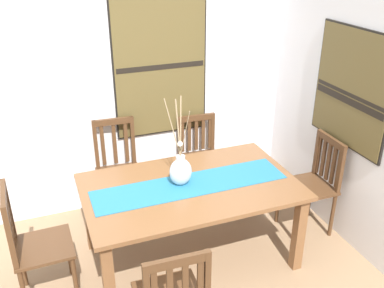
{
  "coord_description": "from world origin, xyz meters",
  "views": [
    {
      "loc": [
        -0.67,
        -2.1,
        2.54
      ],
      "look_at": [
        0.42,
        0.77,
        1.06
      ],
      "focal_mm": 40.49,
      "sensor_mm": 36.0,
      "label": 1
    }
  ],
  "objects_px": {
    "chair_0": "(200,156)",
    "chair_3": "(314,182)",
    "chair_4": "(34,244)",
    "dining_table": "(190,195)",
    "centerpiece_vase": "(181,170)",
    "chair_1": "(118,169)",
    "painting_on_side_wall": "(352,89)",
    "painting_on_back_wall": "(160,68)"
  },
  "relations": [
    {
      "from": "centerpiece_vase",
      "to": "chair_0",
      "type": "xyz_separation_m",
      "value": [
        0.5,
        0.83,
        -0.37
      ]
    },
    {
      "from": "centerpiece_vase",
      "to": "chair_1",
      "type": "height_order",
      "value": "centerpiece_vase"
    },
    {
      "from": "painting_on_side_wall",
      "to": "painting_on_back_wall",
      "type": "bearing_deg",
      "value": 138.47
    },
    {
      "from": "chair_0",
      "to": "chair_3",
      "type": "relative_size",
      "value": 0.96
    },
    {
      "from": "centerpiece_vase",
      "to": "chair_1",
      "type": "bearing_deg",
      "value": 112.55
    },
    {
      "from": "chair_4",
      "to": "centerpiece_vase",
      "type": "bearing_deg",
      "value": 3.26
    },
    {
      "from": "chair_3",
      "to": "painting_on_back_wall",
      "type": "relative_size",
      "value": 0.69
    },
    {
      "from": "chair_0",
      "to": "painting_on_side_wall",
      "type": "xyz_separation_m",
      "value": [
        0.97,
        -0.94,
        0.91
      ]
    },
    {
      "from": "dining_table",
      "to": "chair_1",
      "type": "xyz_separation_m",
      "value": [
        -0.42,
        0.88,
        -0.13
      ]
    },
    {
      "from": "dining_table",
      "to": "chair_1",
      "type": "relative_size",
      "value": 1.76
    },
    {
      "from": "chair_1",
      "to": "painting_on_side_wall",
      "type": "bearing_deg",
      "value": -27.5
    },
    {
      "from": "dining_table",
      "to": "chair_0",
      "type": "relative_size",
      "value": 1.92
    },
    {
      "from": "chair_0",
      "to": "chair_1",
      "type": "bearing_deg",
      "value": 179.57
    },
    {
      "from": "chair_1",
      "to": "chair_3",
      "type": "distance_m",
      "value": 1.85
    },
    {
      "from": "painting_on_back_wall",
      "to": "chair_4",
      "type": "bearing_deg",
      "value": -140.34
    },
    {
      "from": "chair_1",
      "to": "painting_on_back_wall",
      "type": "relative_size",
      "value": 0.73
    },
    {
      "from": "chair_3",
      "to": "centerpiece_vase",
      "type": "bearing_deg",
      "value": 178.13
    },
    {
      "from": "centerpiece_vase",
      "to": "chair_3",
      "type": "xyz_separation_m",
      "value": [
        1.28,
        -0.04,
        -0.36
      ]
    },
    {
      "from": "chair_1",
      "to": "painting_on_side_wall",
      "type": "xyz_separation_m",
      "value": [
        1.83,
        -0.95,
        0.89
      ]
    },
    {
      "from": "centerpiece_vase",
      "to": "chair_1",
      "type": "distance_m",
      "value": 0.98
    },
    {
      "from": "dining_table",
      "to": "chair_4",
      "type": "relative_size",
      "value": 1.75
    },
    {
      "from": "chair_0",
      "to": "chair_4",
      "type": "height_order",
      "value": "chair_4"
    },
    {
      "from": "centerpiece_vase",
      "to": "chair_0",
      "type": "relative_size",
      "value": 0.79
    },
    {
      "from": "chair_3",
      "to": "painting_on_side_wall",
      "type": "bearing_deg",
      "value": -19.57
    },
    {
      "from": "chair_1",
      "to": "chair_3",
      "type": "height_order",
      "value": "chair_1"
    },
    {
      "from": "centerpiece_vase",
      "to": "chair_0",
      "type": "distance_m",
      "value": 1.04
    },
    {
      "from": "chair_3",
      "to": "painting_on_side_wall",
      "type": "relative_size",
      "value": 0.93
    },
    {
      "from": "chair_1",
      "to": "painting_on_back_wall",
      "type": "xyz_separation_m",
      "value": [
        0.52,
        0.21,
        0.9
      ]
    },
    {
      "from": "painting_on_side_wall",
      "to": "chair_0",
      "type": "bearing_deg",
      "value": 135.91
    },
    {
      "from": "chair_4",
      "to": "painting_on_side_wall",
      "type": "height_order",
      "value": "painting_on_side_wall"
    },
    {
      "from": "dining_table",
      "to": "painting_on_back_wall",
      "type": "height_order",
      "value": "painting_on_back_wall"
    },
    {
      "from": "centerpiece_vase",
      "to": "painting_on_side_wall",
      "type": "height_order",
      "value": "painting_on_side_wall"
    },
    {
      "from": "centerpiece_vase",
      "to": "painting_on_side_wall",
      "type": "bearing_deg",
      "value": -4.34
    },
    {
      "from": "centerpiece_vase",
      "to": "chair_3",
      "type": "height_order",
      "value": "centerpiece_vase"
    },
    {
      "from": "dining_table",
      "to": "chair_0",
      "type": "bearing_deg",
      "value": 63.5
    },
    {
      "from": "chair_3",
      "to": "chair_4",
      "type": "bearing_deg",
      "value": -179.42
    },
    {
      "from": "dining_table",
      "to": "chair_0",
      "type": "distance_m",
      "value": 0.98
    },
    {
      "from": "chair_1",
      "to": "painting_on_back_wall",
      "type": "bearing_deg",
      "value": 21.64
    },
    {
      "from": "dining_table",
      "to": "chair_0",
      "type": "xyz_separation_m",
      "value": [
        0.43,
        0.87,
        -0.14
      ]
    },
    {
      "from": "dining_table",
      "to": "painting_on_side_wall",
      "type": "distance_m",
      "value": 1.6
    },
    {
      "from": "chair_1",
      "to": "chair_0",
      "type": "bearing_deg",
      "value": -0.43
    },
    {
      "from": "dining_table",
      "to": "chair_3",
      "type": "relative_size",
      "value": 1.85
    }
  ]
}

